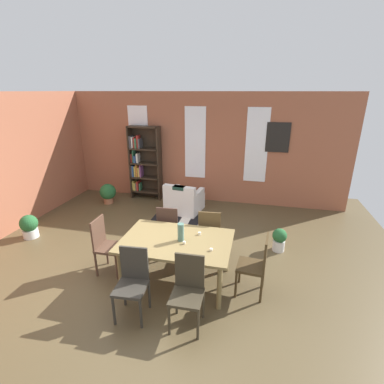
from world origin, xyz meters
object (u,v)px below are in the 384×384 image
object	(u,v)px
dining_table	(176,244)
bookshelf_tall	(143,163)
dining_chair_head_right	(257,264)
dining_chair_near_left	(132,280)
potted_plant_window	(279,239)
dining_chair_far_left	(169,228)
armchair_white	(184,201)
dining_chair_head_left	(106,244)
dining_chair_near_right	(188,289)
vase_on_table	(181,232)
potted_plant_corner	(29,226)
dining_chair_far_right	(210,232)
potted_plant_by_shelf	(108,193)

from	to	relation	value
dining_table	bookshelf_tall	xyz separation A→B (m)	(-1.94, 3.40, 0.35)
dining_table	dining_chair_head_right	distance (m)	1.21
dining_chair_near_left	potted_plant_window	distance (m)	2.91
dining_chair_far_left	armchair_white	size ratio (longest dim) A/B	1.05
dining_chair_head_left	dining_chair_near_right	distance (m)	1.76
potted_plant_window	armchair_white	bearing A→B (deg)	148.26
dining_table	vase_on_table	bearing A→B (deg)	-0.00
dining_chair_far_left	dining_chair_near_left	world-z (taller)	same
dining_chair_head_left	bookshelf_tall	size ratio (longest dim) A/B	0.48
dining_chair_head_left	dining_chair_far_left	bearing A→B (deg)	42.92
dining_chair_head_left	potted_plant_window	size ratio (longest dim) A/B	2.12
dining_chair_near_right	dining_chair_head_right	world-z (taller)	same
dining_chair_near_left	potted_plant_corner	size ratio (longest dim) A/B	1.94
vase_on_table	dining_chair_head_right	size ratio (longest dim) A/B	0.29
dining_chair_far_right	armchair_white	size ratio (longest dim) A/B	1.05
dining_chair_far_left	bookshelf_tall	size ratio (longest dim) A/B	0.48
vase_on_table	dining_chair_head_right	xyz separation A→B (m)	(1.13, -0.01, -0.37)
dining_chair_far_left	potted_plant_by_shelf	size ratio (longest dim) A/B	1.77
dining_table	dining_chair_head_right	bearing A→B (deg)	-0.29
dining_chair_near_right	potted_plant_window	bearing A→B (deg)	59.30
dining_chair_far_right	vase_on_table	bearing A→B (deg)	-111.70
dining_chair_far_left	bookshelf_tall	xyz separation A→B (m)	(-1.57, 2.63, 0.50)
bookshelf_tall	dining_chair_head_right	bearing A→B (deg)	-47.28
dining_table	dining_chair_near_right	world-z (taller)	dining_chair_near_right
dining_chair_near_right	potted_plant_corner	bearing A→B (deg)	158.69
dining_chair_head_right	dining_chair_head_left	bearing A→B (deg)	179.88
potted_plant_window	dining_chair_far_right	bearing A→B (deg)	-156.18
dining_chair_head_left	bookshelf_tall	xyz separation A→B (m)	(-0.74, 3.41, 0.50)
dining_chair_head_left	dining_chair_far_left	distance (m)	1.14
bookshelf_tall	potted_plant_window	size ratio (longest dim) A/B	4.45
dining_chair_head_left	dining_chair_far_right	bearing A→B (deg)	26.09
dining_chair_far_left	armchair_white	world-z (taller)	dining_chair_far_left
armchair_white	potted_plant_by_shelf	bearing A→B (deg)	178.36
dining_chair_far_right	dining_chair_near_right	bearing A→B (deg)	-90.30
dining_chair_head_right	bookshelf_tall	xyz separation A→B (m)	(-3.15, 3.41, 0.50)
potted_plant_corner	dining_chair_head_left	bearing A→B (deg)	-17.55
dining_table	potted_plant_window	world-z (taller)	dining_table
dining_chair_far_left	potted_plant_corner	size ratio (longest dim) A/B	1.94
vase_on_table	potted_plant_corner	size ratio (longest dim) A/B	0.57
vase_on_table	dining_chair_head_left	world-z (taller)	vase_on_table
dining_chair_far_left	dining_chair_head_right	world-z (taller)	same
dining_chair_head_left	potted_plant_window	bearing A→B (deg)	25.11
dining_chair_far_right	bookshelf_tall	xyz separation A→B (m)	(-2.32, 2.63, 0.50)
dining_chair_far_left	potted_plant_window	distance (m)	2.08
potted_plant_window	vase_on_table	bearing A→B (deg)	-139.47
bookshelf_tall	potted_plant_by_shelf	world-z (taller)	bookshelf_tall
dining_chair_head_left	dining_chair_head_right	world-z (taller)	same
dining_chair_far_left	potted_plant_by_shelf	xyz separation A→B (m)	(-2.35, 1.98, -0.22)
armchair_white	bookshelf_tall	bearing A→B (deg)	152.12
bookshelf_tall	armchair_white	bearing A→B (deg)	-27.88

